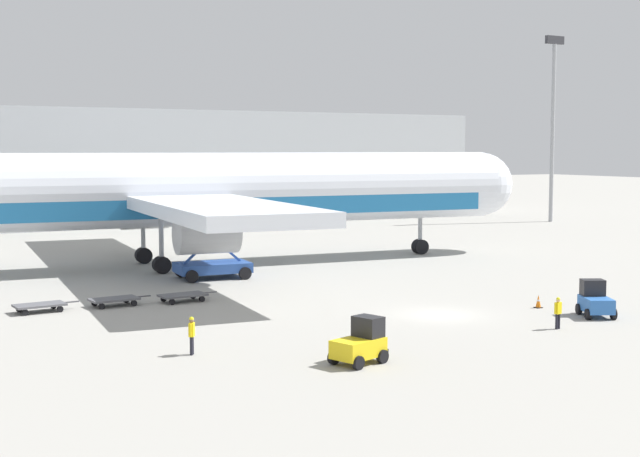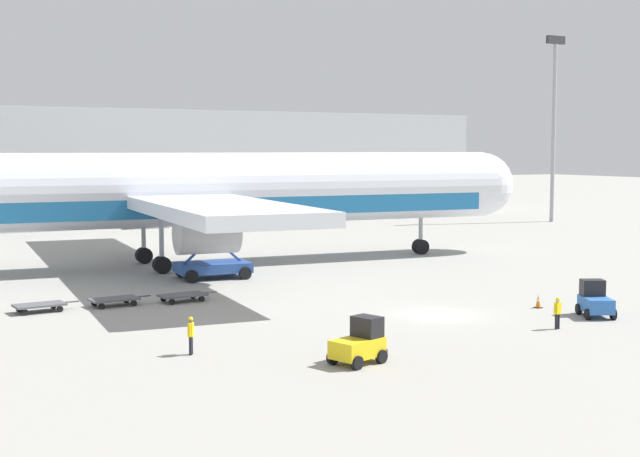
# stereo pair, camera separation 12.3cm
# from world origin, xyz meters

# --- Properties ---
(ground_plane) EXTENTS (400.00, 400.00, 0.00)m
(ground_plane) POSITION_xyz_m (0.00, 0.00, 0.00)
(ground_plane) COLOR #9E9B93
(terminal_building) EXTENTS (90.00, 18.20, 14.00)m
(terminal_building) POSITION_xyz_m (5.80, 70.74, 6.99)
(terminal_building) COLOR #B2B7BC
(terminal_building) RESTS_ON ground_plane
(light_mast) EXTENTS (2.80, 0.50, 23.40)m
(light_mast) POSITION_xyz_m (51.15, 44.67, 13.54)
(light_mast) COLOR #9EA0A5
(light_mast) RESTS_ON ground_plane
(airplane_main) EXTENTS (58.01, 48.58, 17.00)m
(airplane_main) POSITION_xyz_m (-4.41, 26.40, 5.84)
(airplane_main) COLOR silver
(airplane_main) RESTS_ON ground_plane
(scissor_lift_loader) EXTENTS (5.49, 3.85, 5.41)m
(scissor_lift_loader) POSITION_xyz_m (-5.71, 19.42, 2.06)
(scissor_lift_loader) COLOR #284C99
(scissor_lift_loader) RESTS_ON ground_plane
(baggage_tug_foreground) EXTENTS (2.74, 2.21, 2.00)m
(baggage_tug_foreground) POSITION_xyz_m (-9.82, -7.39, 0.88)
(baggage_tug_foreground) COLOR yellow
(baggage_tug_foreground) RESTS_ON ground_plane
(baggage_tug_mid) EXTENTS (2.48, 2.81, 2.00)m
(baggage_tug_mid) POSITION_xyz_m (7.32, -4.55, 0.88)
(baggage_tug_mid) COLOR #2D66B7
(baggage_tug_mid) RESTS_ON ground_plane
(baggage_dolly_lead) EXTENTS (3.74, 1.68, 0.48)m
(baggage_dolly_lead) POSITION_xyz_m (-19.45, 11.87, 0.39)
(baggage_dolly_lead) COLOR #56565B
(baggage_dolly_lead) RESTS_ON ground_plane
(baggage_dolly_second) EXTENTS (3.74, 1.68, 0.48)m
(baggage_dolly_second) POSITION_xyz_m (-15.16, 11.72, 0.39)
(baggage_dolly_second) COLOR #56565B
(baggage_dolly_second) RESTS_ON ground_plane
(baggage_dolly_third) EXTENTS (3.74, 1.68, 0.48)m
(baggage_dolly_third) POSITION_xyz_m (-11.08, 11.12, 0.39)
(baggage_dolly_third) COLOR #56565B
(baggage_dolly_third) RESTS_ON ground_plane
(ground_crew_near) EXTENTS (0.38, 0.49, 1.75)m
(ground_crew_near) POSITION_xyz_m (-15.69, -2.30, 1.03)
(ground_crew_near) COLOR black
(ground_crew_near) RESTS_ON ground_plane
(ground_crew_far) EXTENTS (0.56, 0.29, 1.67)m
(ground_crew_far) POSITION_xyz_m (2.96, -6.16, 0.97)
(ground_crew_far) COLOR black
(ground_crew_far) RESTS_ON ground_plane
(traffic_cone_near) EXTENTS (0.40, 0.40, 0.78)m
(traffic_cone_near) POSITION_xyz_m (6.41, -1.03, 0.38)
(traffic_cone_near) COLOR black
(traffic_cone_near) RESTS_ON ground_plane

